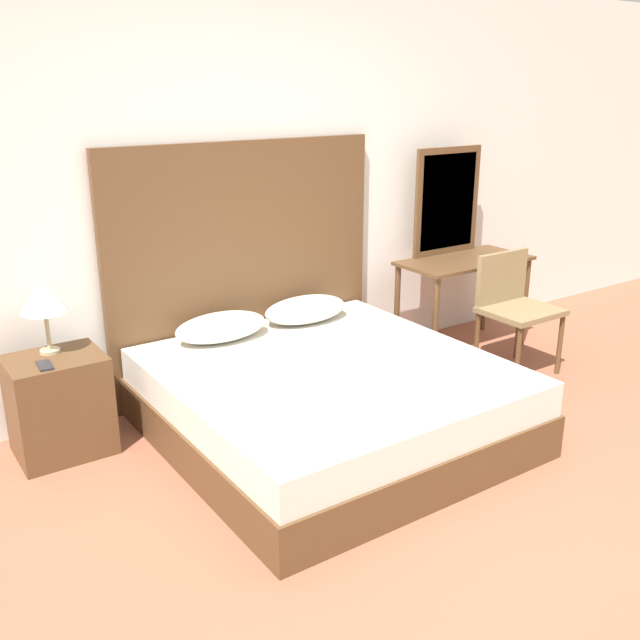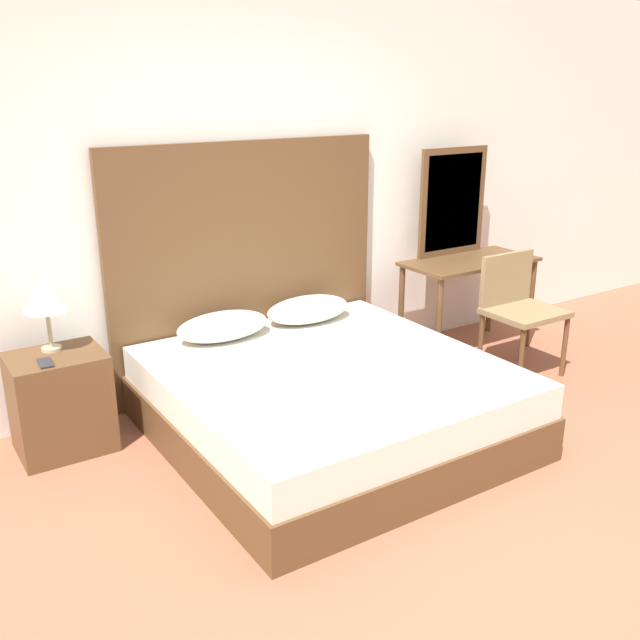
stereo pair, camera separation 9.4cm
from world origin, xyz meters
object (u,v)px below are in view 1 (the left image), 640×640
(phone_on_bed, at_px, (325,366))
(table_lamp, at_px, (43,297))
(vanity_desk, at_px, (464,274))
(chair, at_px, (513,302))
(nightstand, at_px, (60,405))
(bed, at_px, (329,401))
(phone_on_nightstand, at_px, (45,365))

(phone_on_bed, relative_size, table_lamp, 0.36)
(vanity_desk, distance_m, chair, 0.51)
(nightstand, bearing_deg, vanity_desk, -1.72)
(bed, xyz_separation_m, phone_on_nightstand, (-1.44, 0.60, 0.36))
(bed, height_order, nightstand, nightstand)
(phone_on_bed, bearing_deg, table_lamp, 148.73)
(vanity_desk, bearing_deg, phone_on_nightstand, -179.75)
(nightstand, xyz_separation_m, phone_on_nightstand, (-0.07, -0.11, 0.30))
(table_lamp, relative_size, vanity_desk, 0.41)
(phone_on_bed, height_order, nightstand, nightstand)
(bed, xyz_separation_m, nightstand, (-1.37, 0.70, 0.06))
(bed, xyz_separation_m, vanity_desk, (1.70, 0.61, 0.39))
(bed, height_order, phone_on_bed, phone_on_bed)
(phone_on_nightstand, bearing_deg, nightstand, 55.34)
(table_lamp, height_order, phone_on_nightstand, table_lamp)
(phone_on_bed, relative_size, chair, 0.18)
(nightstand, height_order, table_lamp, table_lamp)
(phone_on_bed, relative_size, vanity_desk, 0.15)
(phone_on_bed, height_order, table_lamp, table_lamp)
(table_lamp, bearing_deg, nightstand, -93.94)
(bed, distance_m, table_lamp, 1.72)
(vanity_desk, bearing_deg, bed, -160.22)
(phone_on_bed, distance_m, vanity_desk, 1.86)
(nightstand, bearing_deg, chair, -10.99)
(vanity_desk, bearing_deg, table_lamp, 176.70)
(nightstand, relative_size, vanity_desk, 0.55)
(table_lamp, height_order, chair, table_lamp)
(nightstand, distance_m, table_lamp, 0.63)
(bed, distance_m, chair, 1.72)
(bed, bearing_deg, table_lamp, 149.94)
(phone_on_nightstand, xyz_separation_m, chair, (3.14, -0.49, -0.07))
(table_lamp, distance_m, phone_on_nightstand, 0.38)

